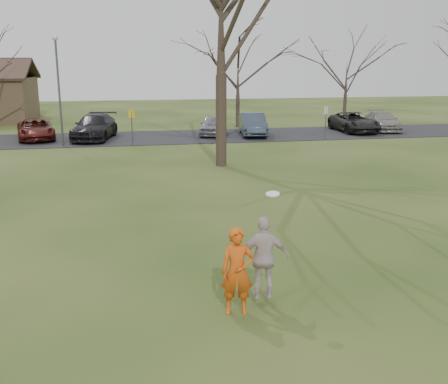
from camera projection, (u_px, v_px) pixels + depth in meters
The scene contains 15 objects.
ground at pixel (263, 316), 10.10m from camera, with size 120.00×120.00×0.00m, color #1E380F.
parking_strip at pixel (163, 137), 33.90m from camera, with size 62.00×6.50×0.04m, color black.
player_defender at pixel (237, 271), 10.02m from camera, with size 0.63×0.42×1.74m, color #C84D10.
car_2 at pixel (36, 129), 32.63m from camera, with size 2.12×4.60×1.28m, color #4F1612.
car_3 at pixel (95, 127), 32.82m from camera, with size 2.15×5.28×1.53m, color black.
car_4 at pixel (213, 125), 34.68m from camera, with size 1.54×3.83×1.31m, color gray.
car_5 at pixel (253, 124), 34.51m from camera, with size 1.54×4.42×1.46m, color #333E4C.
car_6 at pixel (354, 122), 36.29m from camera, with size 2.24×4.87×1.35m, color black.
car_7 at pixel (382, 121), 37.04m from camera, with size 1.83×4.49×1.30m, color gray.
catching_play at pixel (264, 258), 10.33m from camera, with size 1.03×0.51×2.18m.
lamp_post at pixel (58, 77), 29.45m from camera, with size 0.34×0.34×6.27m.
sign_yellow at pixel (132, 121), 30.33m from camera, with size 0.35×0.35×2.08m.
sign_white at pixel (326, 117), 32.54m from camera, with size 0.35×0.35×2.08m.
big_tree at pixel (221, 11), 23.05m from camera, with size 9.00×9.00×14.00m, color #352821, non-canonical shape.
small_tree_row at pixel (215, 74), 38.59m from camera, with size 55.00×5.90×8.50m.
Camera 1 is at (-2.50, -8.90, 4.79)m, focal length 41.71 mm.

